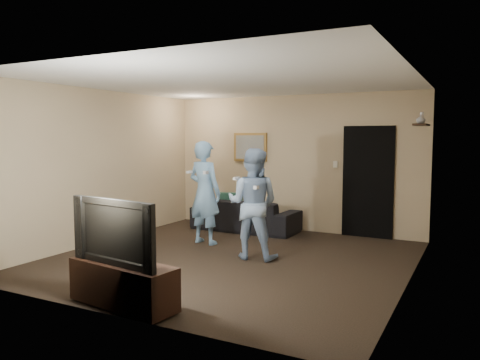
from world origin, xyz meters
The scene contains 19 objects.
ground centered at (0.00, 0.00, 0.00)m, with size 5.00×5.00×0.00m, color black.
ceiling centered at (0.00, 0.00, 2.60)m, with size 5.00×5.00×0.04m, color silver.
wall_back centered at (0.00, 2.50, 1.30)m, with size 5.00×0.04×2.60m, color tan.
wall_front centered at (0.00, -2.50, 1.30)m, with size 5.00×0.04×2.60m, color tan.
wall_left centered at (-2.50, 0.00, 1.30)m, with size 0.04×5.00×2.60m, color tan.
wall_right centered at (2.50, 0.00, 1.30)m, with size 0.04×5.00×2.60m, color tan.
sofa centered at (-0.78, 2.01, 0.30)m, with size 2.06×0.81×0.60m, color black.
throw_pillow centered at (-1.10, 2.01, 0.48)m, with size 0.46×0.15×0.46m, color #194B3F.
painting_frame centered at (-0.90, 2.48, 1.60)m, with size 0.72×0.05×0.57m, color olive.
painting_canvas centered at (-0.90, 2.45, 1.60)m, with size 0.62×0.01×0.47m, color slate.
doorway centered at (1.45, 2.47, 1.00)m, with size 0.90×0.06×2.00m, color black.
light_switch centered at (0.85, 2.48, 1.30)m, with size 0.08×0.02×0.12m, color silver.
wall_shelf centered at (2.39, 1.80, 1.99)m, with size 0.20×0.60×0.03m, color black.
shelf_vase centered at (2.39, 1.70, 2.08)m, with size 0.14×0.14×0.14m, color #A0A0A4.
shelf_figurine centered at (2.39, 1.84, 2.09)m, with size 0.06×0.06×0.18m, color silver.
tv_console centered at (-0.07, -2.26, 0.25)m, with size 1.28×0.41×0.46m, color black.
television centered at (-0.07, -2.26, 0.82)m, with size 1.20×0.16×0.69m, color black.
wii_player_left centered at (-0.88, 0.69, 0.87)m, with size 0.69×0.55×1.74m.
wii_player_right centered at (0.26, 0.20, 0.82)m, with size 0.86×0.71×1.64m.
Camera 1 is at (3.25, -5.98, 1.80)m, focal length 35.00 mm.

